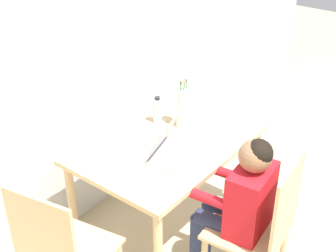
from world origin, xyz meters
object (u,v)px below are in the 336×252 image
at_px(chair_occupied, 260,230).
at_px(flower_vase, 183,104).
at_px(person_seated, 241,198).
at_px(water_bottle, 157,111).
at_px(laptop, 170,147).

distance_m(chair_occupied, flower_vase, 0.92).
height_order(chair_occupied, person_seated, person_seated).
height_order(flower_vase, water_bottle, flower_vase).
bearing_deg(chair_occupied, laptop, -97.82).
bearing_deg(water_bottle, person_seated, -109.42).
distance_m(chair_occupied, laptop, 0.68).
height_order(chair_occupied, water_bottle, chair_occupied).
bearing_deg(water_bottle, flower_vase, -68.95).
bearing_deg(laptop, person_seated, -109.22).
bearing_deg(person_seated, flower_vase, -124.54).
bearing_deg(person_seated, laptop, -99.78).
xyz_separation_m(flower_vase, water_bottle, (-0.06, 0.16, -0.07)).
bearing_deg(flower_vase, laptop, -155.63).
relative_size(flower_vase, water_bottle, 1.95).
xyz_separation_m(chair_occupied, person_seated, (-0.01, 0.12, 0.16)).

